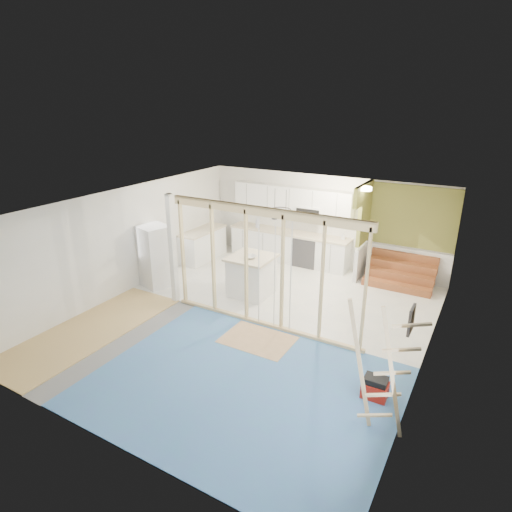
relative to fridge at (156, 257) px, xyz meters
The scene contains 17 objects.
room 3.14m from the fridge, ahead, with size 7.01×8.01×2.61m.
floor_overlays 3.27m from the fridge, ahead, with size 7.00×8.00×0.03m.
stud_frame 2.99m from the fridge, ahead, with size 4.66×0.14×2.60m.
base_cabinets 3.28m from the fridge, 63.30° to the left, with size 4.45×2.24×0.93m.
upper_cabinets 4.16m from the fridge, 56.44° to the left, with size 3.60×0.41×0.85m.
green_partition 6.04m from the fridge, 32.09° to the left, with size 2.25×1.51×2.60m.
pot_rack 3.34m from the fridge, 27.52° to the left, with size 0.52×0.52×0.72m.
sheathing_panel 7.01m from the fridge, 20.50° to the right, with size 0.02×4.00×2.60m, color tan.
electrical_panel 6.81m from the fridge, 15.88° to the right, with size 0.04×0.30×0.40m, color #39383D.
ceiling_light 5.43m from the fridge, 29.69° to the left, with size 0.32×0.32×0.08m, color #FFEABF.
fridge is the anchor object (origin of this frame).
island 2.51m from the fridge, 17.21° to the left, with size 1.04×1.04×1.01m.
bowl 2.52m from the fridge, 14.50° to the left, with size 0.27×0.27×0.07m, color beige.
soap_bottle_a 3.38m from the fridge, 69.78° to the left, with size 0.12×0.12×0.31m, color #A4A6B7.
soap_bottle_b 5.05m from the fridge, 41.58° to the left, with size 0.09×0.09×0.21m, color silver.
toolbox 6.32m from the fridge, 14.94° to the right, with size 0.41×0.31×0.38m.
ladder 6.70m from the fridge, 20.71° to the right, with size 1.08×0.18×2.03m.
Camera 1 is at (4.18, -7.08, 4.56)m, focal length 30.00 mm.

